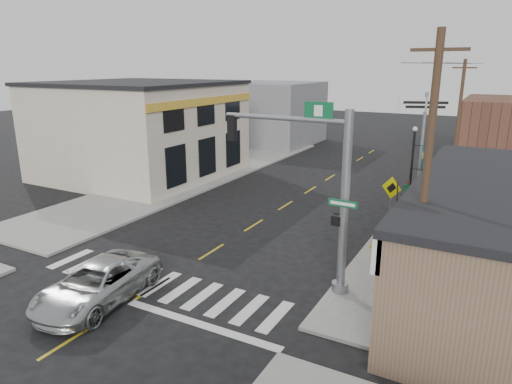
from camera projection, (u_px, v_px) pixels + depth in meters
The scene contains 19 objects.
ground at pixel (153, 288), 17.35m from camera, with size 140.00×140.00×0.00m, color black.
sidewalk_right at pixel (447, 223), 24.22m from camera, with size 6.00×38.00×0.13m, color gray.
sidewalk_left at pixel (177, 183), 32.46m from camera, with size 6.00×38.00×0.13m, color gray.
center_line at pixel (254, 225), 24.12m from camera, with size 0.12×56.00×0.01m, color gold.
crosswalk at pixel (160, 284), 17.68m from camera, with size 11.00×2.20×0.01m, color silver.
left_building at pixel (140, 131), 34.23m from camera, with size 12.00×12.00×6.80m, color beige.
bldg_distant_left at pixel (271, 113), 48.62m from camera, with size 9.00×10.00×6.40m, color gray.
suv at pixel (97, 283), 16.21m from camera, with size 2.36×5.11×1.42m, color #ADB0B2.
traffic_signal_pole at pixel (323, 182), 16.16m from camera, with size 5.42×0.40×6.86m.
guide_sign at pixel (422, 205), 20.57m from camera, with size 1.74×0.14×3.04m.
fire_hydrant at pixel (373, 247), 19.92m from camera, with size 0.22×0.22×0.69m.
ped_crossing_sign at pixel (391, 195), 22.32m from camera, with size 1.10×0.08×2.84m.
lamp_post at pixel (413, 165), 24.58m from camera, with size 0.64×0.50×4.92m.
dance_center_sign at pixel (424, 120), 26.55m from camera, with size 3.08×0.19×6.55m.
bare_tree at pixel (416, 194), 16.44m from camera, with size 2.27×2.27×4.54m.
shrub_front at pixel (473, 294), 15.61m from camera, with size 1.32×1.32×0.99m, color #1B3619.
shrub_back at pixel (448, 240), 20.67m from camera, with size 1.09×1.09×0.82m, color black.
utility_pole_near at pixel (425, 184), 13.61m from camera, with size 1.58×0.24×9.08m.
utility_pole_far at pixel (458, 124), 29.98m from camera, with size 1.47×0.22×8.43m.
Camera 1 is at (10.92, -11.96, 8.23)m, focal length 32.00 mm.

